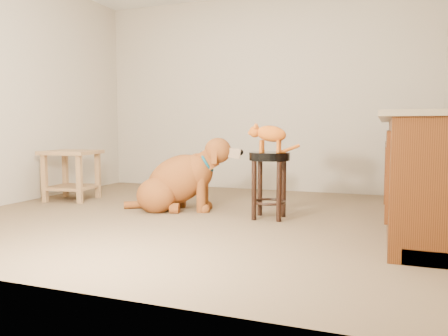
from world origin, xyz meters
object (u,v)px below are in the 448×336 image
at_px(wood_stool, 406,170).
at_px(tabby_kitten, 268,135).
at_px(golden_retriever, 179,181).
at_px(side_table, 72,167).
at_px(padded_stool, 269,172).

relative_size(wood_stool, tabby_kitten, 1.49).
bearing_deg(golden_retriever, side_table, 159.47).
bearing_deg(wood_stool, golden_retriever, -148.14).
bearing_deg(tabby_kitten, wood_stool, 47.58).
bearing_deg(padded_stool, wood_stool, 49.89).
distance_m(padded_stool, side_table, 2.43).
relative_size(wood_stool, golden_retriever, 0.58).
relative_size(wood_stool, side_table, 1.11).
distance_m(wood_stool, tabby_kitten, 1.95).
distance_m(padded_stool, golden_retriever, 0.98).
bearing_deg(tabby_kitten, golden_retriever, 172.52).
bearing_deg(golden_retriever, padded_stool, -20.21).
xyz_separation_m(side_table, tabby_kitten, (2.41, -0.24, 0.39)).
height_order(side_table, tabby_kitten, tabby_kitten).
height_order(padded_stool, wood_stool, wood_stool).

